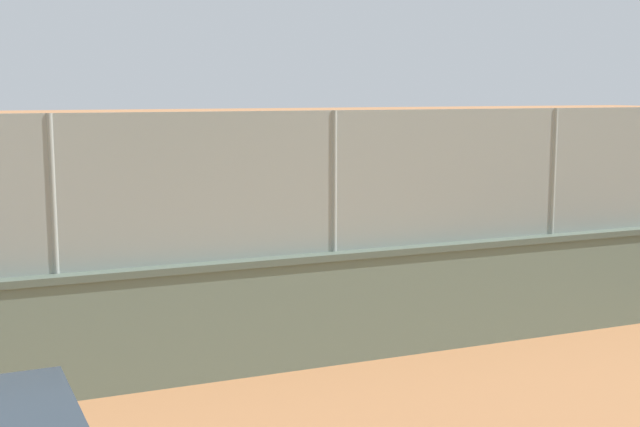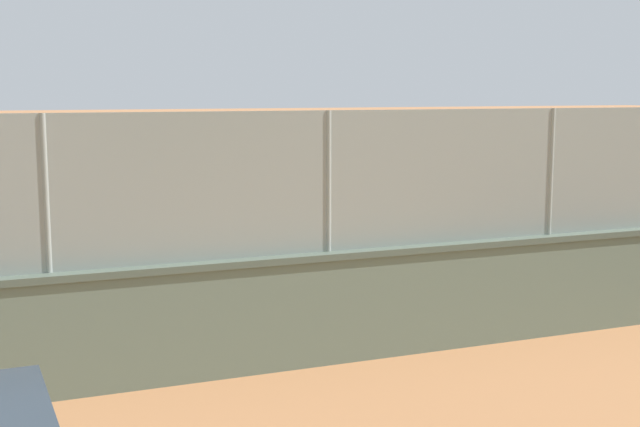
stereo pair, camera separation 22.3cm
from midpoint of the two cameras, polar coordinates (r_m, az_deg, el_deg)
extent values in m
plane|color=#A36B42|center=(20.22, -1.05, -1.02)|extent=(260.00, 260.00, 0.00)
cube|color=slate|center=(11.05, 8.84, -5.59)|extent=(29.39, 0.78, 1.28)
cube|color=#4D594D|center=(10.91, 8.92, -2.12)|extent=(29.39, 0.84, 0.08)
cube|color=gray|center=(10.78, 9.03, 2.48)|extent=(28.80, 0.41, 1.68)
cylinder|color=gray|center=(11.69, 15.76, 2.72)|extent=(0.07, 0.07, 1.68)
cylinder|color=gray|center=(10.05, 1.19, 2.17)|extent=(0.07, 0.07, 1.68)
cylinder|color=gray|center=(9.27, -17.30, 1.27)|extent=(0.07, 0.07, 1.68)
cylinder|color=#B2B2B2|center=(15.83, 4.95, -2.31)|extent=(0.18, 0.18, 0.74)
cylinder|color=#B2B2B2|center=(15.64, 5.16, -2.44)|extent=(0.18, 0.18, 0.74)
cylinder|color=#3372B2|center=(15.63, 5.09, -0.07)|extent=(0.40, 0.40, 0.54)
cylinder|color=tan|center=(15.87, 4.63, 0.46)|extent=(0.53, 0.19, 0.16)
cylinder|color=tan|center=(15.26, 4.32, 0.15)|extent=(0.53, 0.19, 0.16)
sphere|color=tan|center=(15.58, 5.11, 1.29)|extent=(0.21, 0.21, 0.21)
cylinder|color=white|center=(15.57, 5.11, 1.62)|extent=(0.26, 0.26, 0.05)
cylinder|color=black|center=(15.22, 3.67, 0.13)|extent=(0.30, 0.09, 0.04)
ellipsoid|color=#333338|center=(15.16, 2.87, 0.10)|extent=(0.30, 0.09, 0.24)
cylinder|color=black|center=(19.21, -12.33, -0.55)|extent=(0.21, 0.21, 0.77)
cylinder|color=black|center=(19.34, -12.78, -0.50)|extent=(0.21, 0.21, 0.77)
cylinder|color=white|center=(19.19, -12.62, 1.45)|extent=(0.48, 0.48, 0.57)
cylinder|color=#D8AD84|center=(19.02, -11.86, 1.76)|extent=(0.48, 0.41, 0.17)
cylinder|color=#D8AD84|center=(19.59, -12.72, 1.92)|extent=(0.48, 0.41, 0.17)
sphere|color=#D8AD84|center=(19.14, -12.66, 2.62)|extent=(0.22, 0.22, 0.22)
cylinder|color=navy|center=(19.14, -12.67, 2.90)|extent=(0.32, 0.32, 0.05)
cylinder|color=black|center=(17.10, -0.37, -1.32)|extent=(0.17, 0.17, 0.83)
cylinder|color=black|center=(17.00, -0.93, -1.38)|extent=(0.17, 0.17, 0.83)
cylinder|color=#D14C42|center=(16.94, -0.65, 1.06)|extent=(0.39, 0.39, 0.62)
cylinder|color=#936B4C|center=(17.14, 0.15, 1.56)|extent=(0.19, 0.59, 0.17)
cylinder|color=#936B4C|center=(17.02, -2.09, 1.51)|extent=(0.19, 0.59, 0.17)
sphere|color=#936B4C|center=(16.89, -0.66, 2.50)|extent=(0.24, 0.24, 0.24)
cylinder|color=red|center=(16.88, -0.66, 2.84)|extent=(0.29, 0.29, 0.05)
cylinder|color=black|center=(17.17, -2.39, 1.57)|extent=(0.09, 0.30, 0.04)
ellipsoid|color=#333338|center=(17.36, -2.76, 1.64)|extent=(0.08, 0.30, 0.24)
sphere|color=orange|center=(13.60, 9.29, -5.56)|extent=(0.08, 0.08, 0.08)
camera|label=1|loc=(0.11, -89.56, 0.06)|focal=47.62mm
camera|label=2|loc=(0.11, 90.44, -0.06)|focal=47.62mm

